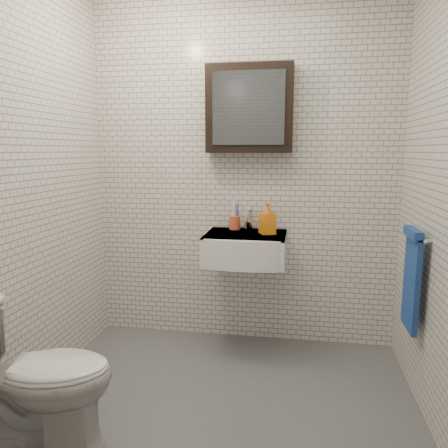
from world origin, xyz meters
name	(u,v)px	position (x,y,z in m)	size (l,w,h in m)	color
ground	(218,410)	(0.00, 0.00, 0.01)	(2.20, 2.00, 0.01)	#4D5055
room_shell	(218,140)	(0.00, 0.00, 1.47)	(2.22, 2.02, 2.51)	silver
washbasin	(245,248)	(0.05, 0.73, 0.76)	(0.55, 0.50, 0.20)	white
faucet	(248,220)	(0.05, 0.93, 0.92)	(0.06, 0.20, 0.15)	silver
mirror_cabinet	(249,109)	(0.05, 0.93, 1.70)	(0.60, 0.15, 0.60)	black
towel_rail	(412,275)	(1.04, 0.35, 0.72)	(0.09, 0.30, 0.58)	silver
toothbrush_cup	(235,222)	(-0.05, 0.93, 0.90)	(0.10, 0.10, 0.22)	#C54F31
soap_bottle	(267,218)	(0.20, 0.79, 0.96)	(0.10, 0.10, 0.21)	orange
toilet	(35,376)	(-0.80, -0.43, 0.36)	(0.41, 0.71, 0.73)	white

